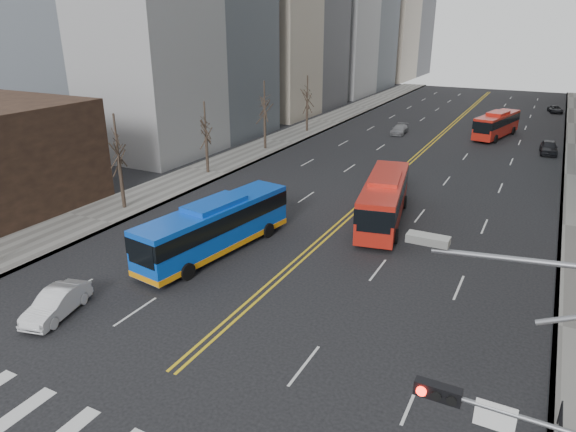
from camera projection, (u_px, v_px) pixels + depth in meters
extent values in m
cube|color=slate|center=(278.00, 141.00, 61.49)|extent=(5.00, 130.00, 0.15)
cube|color=silver|center=(5.00, 423.00, 18.62)|extent=(0.70, 4.00, 0.01)
cube|color=gold|center=(434.00, 139.00, 62.84)|extent=(0.15, 100.00, 0.01)
cube|color=gold|center=(437.00, 140.00, 62.66)|extent=(0.15, 100.00, 0.01)
cylinder|color=slate|center=(528.00, 419.00, 11.26)|extent=(4.50, 0.12, 0.12)
cube|color=black|center=(438.00, 392.00, 12.09)|extent=(1.10, 0.28, 0.38)
cylinder|color=#FF190C|center=(421.00, 391.00, 12.11)|extent=(0.24, 0.08, 0.24)
cylinder|color=black|center=(436.00, 396.00, 11.96)|extent=(0.24, 0.08, 0.24)
cylinder|color=black|center=(452.00, 401.00, 11.81)|extent=(0.24, 0.08, 0.24)
cube|color=white|center=(495.00, 417.00, 11.61)|extent=(0.90, 0.06, 0.70)
cube|color=#999993|center=(428.00, 239.00, 10.99)|extent=(0.90, 0.35, 0.18)
cylinder|color=black|center=(560.00, 412.00, 18.22)|extent=(0.06, 0.06, 1.00)
cylinder|color=#2D211B|center=(122.00, 185.00, 39.03)|extent=(0.28, 0.28, 3.90)
cylinder|color=#2D211B|center=(207.00, 155.00, 48.21)|extent=(0.28, 0.28, 3.60)
cylinder|color=#2D211B|center=(265.00, 132.00, 57.27)|extent=(0.28, 0.28, 4.00)
cylinder|color=#2D211B|center=(307.00, 117.00, 66.43)|extent=(0.28, 0.28, 3.80)
cube|color=blue|center=(216.00, 226.00, 31.79)|extent=(4.05, 11.80, 2.74)
cube|color=black|center=(215.00, 218.00, 31.60)|extent=(4.11, 11.82, 0.99)
cube|color=blue|center=(215.00, 204.00, 31.27)|extent=(2.49, 4.28, 0.40)
cube|color=orange|center=(217.00, 244.00, 32.21)|extent=(4.11, 11.82, 0.35)
cylinder|color=black|center=(158.00, 260.00, 30.07)|extent=(0.44, 1.03, 1.00)
cylinder|color=black|center=(187.00, 271.00, 28.76)|extent=(0.44, 1.03, 1.00)
cylinder|color=black|center=(241.00, 223.00, 35.70)|extent=(0.44, 1.03, 1.00)
cylinder|color=black|center=(268.00, 230.00, 34.39)|extent=(0.44, 1.03, 1.00)
cube|color=red|center=(384.00, 199.00, 36.47)|extent=(4.45, 11.17, 2.82)
cube|color=black|center=(385.00, 192.00, 36.27)|extent=(4.51, 11.20, 1.01)
cube|color=red|center=(385.00, 179.00, 35.93)|extent=(2.65, 4.12, 0.40)
cylinder|color=black|center=(358.00, 232.00, 34.13)|extent=(0.48, 1.04, 1.00)
cylinder|color=black|center=(395.00, 236.00, 33.47)|extent=(0.48, 1.04, 1.00)
cylinder|color=black|center=(372.00, 199.00, 40.37)|extent=(0.48, 1.04, 1.00)
cylinder|color=black|center=(404.00, 202.00, 39.71)|extent=(0.48, 1.04, 1.00)
cube|color=red|center=(497.00, 124.00, 63.28)|extent=(4.40, 10.21, 2.55)
cube|color=black|center=(497.00, 120.00, 63.09)|extent=(4.47, 10.25, 0.93)
cube|color=red|center=(498.00, 113.00, 62.79)|extent=(2.53, 3.80, 0.40)
cylinder|color=black|center=(477.00, 136.00, 62.08)|extent=(0.51, 1.04, 1.00)
cylinder|color=black|center=(495.00, 139.00, 60.72)|extent=(0.51, 1.04, 1.00)
cylinder|color=black|center=(495.00, 128.00, 66.64)|extent=(0.51, 1.04, 1.00)
cylinder|color=black|center=(513.00, 131.00, 65.28)|extent=(0.51, 1.04, 1.00)
imported|color=silver|center=(56.00, 303.00, 25.22)|extent=(2.32, 4.24, 1.33)
imported|color=black|center=(549.00, 147.00, 55.84)|extent=(2.00, 4.33, 1.44)
imported|color=gray|center=(399.00, 129.00, 65.62)|extent=(1.84, 4.14, 1.18)
imported|color=black|center=(555.00, 109.00, 80.74)|extent=(2.54, 4.10, 1.06)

